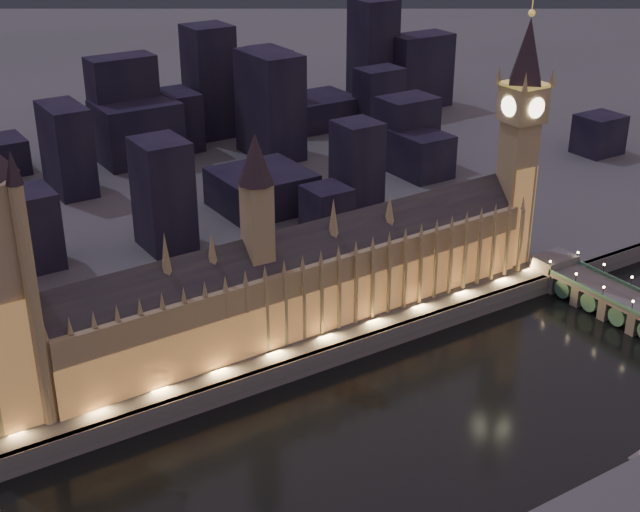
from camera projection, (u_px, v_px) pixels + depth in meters
ground_plane at (397, 422)px, 294.57m from camera, size 2000.00×2000.00×0.00m
embankment_wall at (329, 357)px, 324.20m from camera, size 2000.00×2.50×8.00m
palace_of_westminster at (305, 279)px, 331.93m from camera, size 202.00×25.44×78.00m
elizabeth_tower at (521, 123)px, 365.78m from camera, size 18.00×18.00×111.12m
city_backdrop at (178, 132)px, 488.14m from camera, size 472.91×215.63×73.52m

